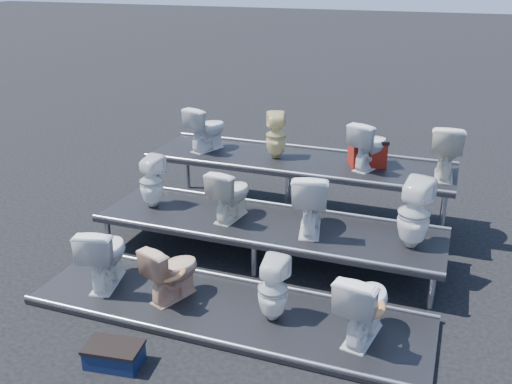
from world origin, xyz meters
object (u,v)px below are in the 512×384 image
(toilet_4, at_px, (151,181))
(toilet_5, at_px, (230,193))
(toilet_7, at_px, (414,213))
(red_crate, at_px, (367,153))
(toilet_2, at_px, (273,289))
(toilet_11, at_px, (446,150))
(step_stool, at_px, (114,356))
(toilet_10, at_px, (370,145))
(toilet_1, at_px, (172,271))
(toilet_6, at_px, (310,201))
(toilet_0, at_px, (105,254))
(toilet_8, at_px, (207,128))
(toilet_3, at_px, (364,304))
(toilet_9, at_px, (276,135))

(toilet_4, xyz_separation_m, toilet_5, (1.09, 0.00, -0.01))
(toilet_7, relative_size, red_crate, 1.74)
(toilet_2, bearing_deg, toilet_11, -115.13)
(step_stool, bearing_deg, toilet_11, 47.79)
(toilet_7, xyz_separation_m, toilet_10, (-0.73, 1.30, 0.33))
(toilet_1, bearing_deg, toilet_5, -75.49)
(toilet_5, xyz_separation_m, toilet_11, (2.40, 1.30, 0.42))
(toilet_1, bearing_deg, toilet_4, -33.15)
(toilet_6, distance_m, step_stool, 2.78)
(toilet_2, bearing_deg, toilet_0, 3.45)
(toilet_7, relative_size, toilet_8, 1.22)
(toilet_8, bearing_deg, toilet_3, 157.38)
(toilet_6, distance_m, toilet_10, 1.42)
(toilet_10, distance_m, red_crate, 0.20)
(toilet_10, height_order, red_crate, toilet_10)
(toilet_3, xyz_separation_m, toilet_10, (-0.44, 2.60, 0.76))
(toilet_4, distance_m, toilet_11, 3.75)
(toilet_2, relative_size, toilet_4, 0.99)
(toilet_0, relative_size, toilet_1, 1.14)
(toilet_11, bearing_deg, toilet_8, -2.93)
(toilet_3, relative_size, toilet_5, 1.12)
(toilet_8, bearing_deg, toilet_1, 126.80)
(toilet_3, xyz_separation_m, toilet_9, (-1.74, 2.60, 0.76))
(toilet_1, bearing_deg, toilet_9, -75.92)
(toilet_2, xyz_separation_m, toilet_7, (1.19, 1.30, 0.46))
(toilet_8, bearing_deg, toilet_0, 108.97)
(toilet_2, distance_m, toilet_7, 1.82)
(toilet_3, distance_m, toilet_10, 2.74)
(toilet_9, bearing_deg, toilet_0, 45.69)
(toilet_4, distance_m, toilet_10, 2.88)
(toilet_11, distance_m, step_stool, 4.64)
(toilet_3, xyz_separation_m, toilet_4, (-2.99, 1.30, 0.37))
(toilet_3, relative_size, red_crate, 1.61)
(toilet_0, bearing_deg, toilet_8, -104.67)
(toilet_4, xyz_separation_m, red_crate, (2.50, 1.41, 0.23))
(toilet_0, xyz_separation_m, toilet_11, (3.37, 2.60, 0.78))
(toilet_4, bearing_deg, toilet_9, -124.71)
(toilet_2, xyz_separation_m, red_crate, (0.42, 2.71, 0.63))
(toilet_10, bearing_deg, toilet_4, 48.90)
(toilet_3, distance_m, step_stool, 2.35)
(toilet_2, height_order, step_stool, toilet_2)
(toilet_3, relative_size, toilet_10, 1.14)
(toilet_9, bearing_deg, toilet_11, 158.96)
(toilet_7, relative_size, step_stool, 1.60)
(toilet_3, bearing_deg, toilet_6, -45.91)
(toilet_0, height_order, toilet_10, toilet_10)
(toilet_1, xyz_separation_m, toilet_11, (2.54, 2.60, 0.83))
(toilet_0, height_order, toilet_7, toilet_7)
(toilet_5, bearing_deg, step_stool, 94.82)
(toilet_2, height_order, toilet_4, toilet_4)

